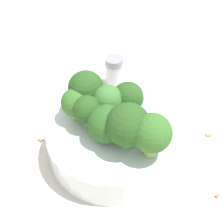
% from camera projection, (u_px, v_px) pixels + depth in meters
% --- Properties ---
extents(ground_plane, '(3.00, 3.00, 0.00)m').
position_uv_depth(ground_plane, '(112.00, 151.00, 0.48)').
color(ground_plane, beige).
extents(bowl, '(0.19, 0.19, 0.05)m').
position_uv_depth(bowl, '(112.00, 141.00, 0.46)').
color(bowl, silver).
rests_on(bowl, ground_plane).
extents(broccoli_floret_0, '(0.03, 0.03, 0.04)m').
position_uv_depth(broccoli_floret_0, '(122.00, 116.00, 0.43)').
color(broccoli_floret_0, '#84AD66').
rests_on(broccoli_floret_0, bowl).
extents(broccoli_floret_1, '(0.05, 0.05, 0.06)m').
position_uv_depth(broccoli_floret_1, '(128.00, 98.00, 0.45)').
color(broccoli_floret_1, '#84AD66').
rests_on(broccoli_floret_1, bowl).
extents(broccoli_floret_2, '(0.05, 0.05, 0.05)m').
position_uv_depth(broccoli_floret_2, '(105.00, 124.00, 0.42)').
color(broccoli_floret_2, '#8EB770').
rests_on(broccoli_floret_2, bowl).
extents(broccoli_floret_3, '(0.04, 0.04, 0.06)m').
position_uv_depth(broccoli_floret_3, '(108.00, 100.00, 0.44)').
color(broccoli_floret_3, '#7A9E5B').
rests_on(broccoli_floret_3, bowl).
extents(broccoli_floret_4, '(0.06, 0.06, 0.07)m').
position_uv_depth(broccoli_floret_4, '(128.00, 125.00, 0.40)').
color(broccoli_floret_4, '#7A9E5B').
rests_on(broccoli_floret_4, bowl).
extents(broccoli_floret_5, '(0.04, 0.04, 0.05)m').
position_uv_depth(broccoli_floret_5, '(75.00, 104.00, 0.44)').
color(broccoli_floret_5, '#8EB770').
rests_on(broccoli_floret_5, bowl).
extents(broccoli_floret_6, '(0.05, 0.05, 0.07)m').
position_uv_depth(broccoli_floret_6, '(152.00, 134.00, 0.39)').
color(broccoli_floret_6, '#8EB770').
rests_on(broccoli_floret_6, bowl).
extents(broccoli_floret_7, '(0.05, 0.05, 0.07)m').
position_uv_depth(broccoli_floret_7, '(86.00, 89.00, 0.45)').
color(broccoli_floret_7, '#8EB770').
rests_on(broccoli_floret_7, bowl).
extents(broccoli_floret_8, '(0.04, 0.04, 0.05)m').
position_uv_depth(broccoli_floret_8, '(87.00, 110.00, 0.43)').
color(broccoli_floret_8, '#7A9E5B').
rests_on(broccoli_floret_8, bowl).
extents(pepper_shaker, '(0.03, 0.03, 0.06)m').
position_uv_depth(pepper_shaker, '(114.00, 72.00, 0.58)').
color(pepper_shaker, silver).
rests_on(pepper_shaker, ground_plane).
extents(almond_crumb_0, '(0.01, 0.01, 0.01)m').
position_uv_depth(almond_crumb_0, '(217.00, 195.00, 0.42)').
color(almond_crumb_0, olive).
rests_on(almond_crumb_0, ground_plane).
extents(almond_crumb_2, '(0.01, 0.01, 0.01)m').
position_uv_depth(almond_crumb_2, '(209.00, 134.00, 0.50)').
color(almond_crumb_2, tan).
rests_on(almond_crumb_2, ground_plane).
extents(almond_crumb_3, '(0.01, 0.01, 0.01)m').
position_uv_depth(almond_crumb_3, '(40.00, 139.00, 0.49)').
color(almond_crumb_3, '#AD7F4C').
rests_on(almond_crumb_3, ground_plane).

